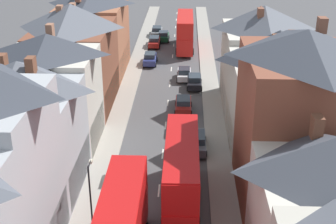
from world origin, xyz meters
name	(u,v)px	position (x,y,z in m)	size (l,w,h in m)	color
pavement_left	(126,95)	(-5.10, 38.00, 0.07)	(2.20, 104.00, 0.14)	gray
pavement_right	(211,96)	(5.10, 38.00, 0.07)	(2.20, 104.00, 0.14)	gray
centre_line_dashes	(168,103)	(0.00, 36.00, 0.01)	(0.14, 97.80, 0.01)	silver
terrace_row_left	(29,115)	(-10.19, 19.14, 5.99)	(8.00, 63.73, 14.04)	#B2704C
terrace_row_right	(305,149)	(10.18, 14.80, 5.79)	(8.00, 51.72, 13.58)	#A36042
double_decker_bus_lead	(185,32)	(1.79, 57.81, 2.82)	(2.74, 10.80, 5.30)	red
double_decker_bus_mid_street	(181,173)	(1.79, 16.08, 2.82)	(2.74, 10.80, 5.30)	red
car_near_blue	(184,74)	(1.80, 43.81, 0.82)	(1.90, 3.80, 1.63)	silver
car_near_silver	(123,170)	(-3.10, 19.68, 0.82)	(1.90, 4.13, 1.64)	gray
car_parked_left_a	(157,31)	(-3.10, 65.78, 0.80)	(1.90, 4.56, 1.59)	gray
car_parked_right_a	(183,104)	(1.80, 33.65, 0.85)	(1.90, 4.15, 1.69)	maroon
car_mid_black	(196,141)	(3.10, 24.96, 0.85)	(1.90, 4.53, 1.69)	#4C515B
car_parked_left_b	(154,41)	(-3.10, 59.10, 0.82)	(1.90, 4.51, 1.63)	maroon
car_mid_white	(163,36)	(-1.80, 62.45, 0.81)	(1.90, 4.09, 1.62)	#144728
car_far_grey	(194,81)	(3.10, 41.07, 0.84)	(1.90, 4.30, 1.67)	black
car_parked_right_b	(150,58)	(-3.10, 50.04, 0.85)	(1.90, 4.25, 1.70)	navy
street_lamp	(91,194)	(-4.25, 12.51, 3.24)	(0.20, 1.12, 5.50)	black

